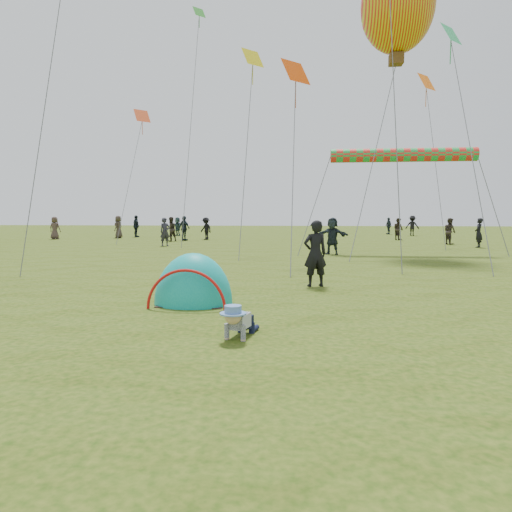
# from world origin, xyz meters

# --- Properties ---
(ground) EXTENTS (140.00, 140.00, 0.00)m
(ground) POSITION_xyz_m (0.00, 0.00, 0.00)
(ground) COLOR #1C3D0A
(crawling_toddler) EXTENTS (0.64, 0.80, 0.54)m
(crawling_toddler) POSITION_xyz_m (-0.59, 0.47, 0.27)
(crawling_toddler) COLOR black
(crawling_toddler) RESTS_ON ground
(popup_tent) EXTENTS (1.63, 1.34, 2.10)m
(popup_tent) POSITION_xyz_m (-1.89, 2.99, 0.00)
(popup_tent) COLOR #079095
(popup_tent) RESTS_ON ground
(standing_adult) EXTENTS (0.71, 0.58, 1.69)m
(standing_adult) POSITION_xyz_m (0.65, 5.52, 0.84)
(standing_adult) COLOR black
(standing_adult) RESTS_ON ground
(crowd_person_0) EXTENTS (0.64, 0.72, 1.64)m
(crowd_person_0) POSITION_xyz_m (10.04, 20.45, 0.82)
(crowd_person_0) COLOR black
(crowd_person_0) RESTS_ON ground
(crowd_person_1) EXTENTS (0.89, 0.96, 1.59)m
(crowd_person_1) POSITION_xyz_m (7.19, 28.09, 0.79)
(crowd_person_1) COLOR #2B231B
(crowd_person_1) RESTS_ON ground
(crowd_person_2) EXTENTS (1.09, 0.92, 1.75)m
(crowd_person_2) POSITION_xyz_m (-8.11, 25.55, 0.87)
(crowd_person_2) COLOR #19242D
(crowd_person_2) RESTS_ON ground
(crowd_person_4) EXTENTS (0.66, 0.92, 1.75)m
(crowd_person_4) POSITION_xyz_m (-14.15, 28.37, 0.88)
(crowd_person_4) COLOR #382E28
(crowd_person_4) RESTS_ON ground
(crowd_person_5) EXTENTS (1.44, 1.35, 1.62)m
(crowd_person_5) POSITION_xyz_m (-10.66, 32.78, 0.81)
(crowd_person_5) COLOR #283D45
(crowd_person_5) RESTS_ON ground
(crowd_person_7) EXTENTS (1.02, 1.03, 1.68)m
(crowd_person_7) POSITION_xyz_m (-8.77, 24.45, 0.84)
(crowd_person_7) COLOR black
(crowd_person_7) RESTS_ON ground
(crowd_person_8) EXTENTS (1.02, 1.06, 1.78)m
(crowd_person_8) POSITION_xyz_m (-13.32, 29.98, 0.89)
(crowd_person_8) COLOR black
(crowd_person_8) RESTS_ON ground
(crowd_person_9) EXTENTS (1.28, 0.97, 1.75)m
(crowd_person_9) POSITION_xyz_m (9.75, 34.96, 0.88)
(crowd_person_9) COLOR black
(crowd_person_9) RESTS_ON ground
(crowd_person_10) EXTENTS (0.84, 0.56, 1.69)m
(crowd_person_10) POSITION_xyz_m (-18.22, 26.26, 0.84)
(crowd_person_10) COLOR #44332F
(crowd_person_10) RESTS_ON ground
(crowd_person_11) EXTENTS (1.66, 1.01, 1.71)m
(crowd_person_11) POSITION_xyz_m (1.66, 15.16, 0.85)
(crowd_person_11) COLOR #1C252B
(crowd_person_11) RESTS_ON ground
(crowd_person_12) EXTENTS (0.72, 0.70, 1.66)m
(crowd_person_12) POSITION_xyz_m (-7.72, 19.78, 0.83)
(crowd_person_12) COLOR #282632
(crowd_person_12) RESTS_ON ground
(crowd_person_13) EXTENTS (0.85, 0.95, 1.63)m
(crowd_person_13) POSITION_xyz_m (9.30, 23.11, 0.81)
(crowd_person_13) COLOR #352C27
(crowd_person_13) RESTS_ON ground
(crowd_person_14) EXTENTS (0.67, 1.00, 1.58)m
(crowd_person_14) POSITION_xyz_m (8.23, 37.80, 0.79)
(crowd_person_14) COLOR #212B33
(crowd_person_14) RESTS_ON ground
(crowd_person_15) EXTENTS (1.20, 1.12, 1.63)m
(crowd_person_15) POSITION_xyz_m (-6.86, 26.99, 0.81)
(crowd_person_15) COLOR black
(crowd_person_15) RESTS_ON ground
(balloon_kite) EXTENTS (3.40, 3.40, 4.75)m
(balloon_kite) POSITION_xyz_m (4.62, 16.75, 11.28)
(balloon_kite) COLOR #C5D806
(rainbow_tube_kite) EXTENTS (6.68, 0.64, 0.64)m
(rainbow_tube_kite) POSITION_xyz_m (4.93, 16.21, 4.62)
(rainbow_tube_kite) COLOR red
(diamond_kite_0) EXTENTS (1.10, 1.10, 0.90)m
(diamond_kite_0) POSITION_xyz_m (-10.96, 25.37, 8.70)
(diamond_kite_0) COLOR #EB4C1E
(diamond_kite_1) EXTENTS (1.25, 1.25, 1.02)m
(diamond_kite_1) POSITION_xyz_m (7.60, 23.03, 9.79)
(diamond_kite_1) COLOR orange
(diamond_kite_2) EXTENTS (1.09, 1.09, 0.89)m
(diamond_kite_2) POSITION_xyz_m (-2.21, 16.73, 9.46)
(diamond_kite_2) COLOR #D4C20D
(diamond_kite_3) EXTENTS (0.96, 0.96, 0.78)m
(diamond_kite_3) POSITION_xyz_m (5.95, 12.90, 8.80)
(diamond_kite_3) COLOR #30AF65
(diamond_kite_7) EXTENTS (1.17, 1.17, 0.95)m
(diamond_kite_7) POSITION_xyz_m (-0.02, 12.11, 7.34)
(diamond_kite_7) COLOR #D94001
(diamond_kite_9) EXTENTS (0.81, 0.81, 0.66)m
(diamond_kite_9) POSITION_xyz_m (-6.36, 23.32, 14.56)
(diamond_kite_9) COLOR #299325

